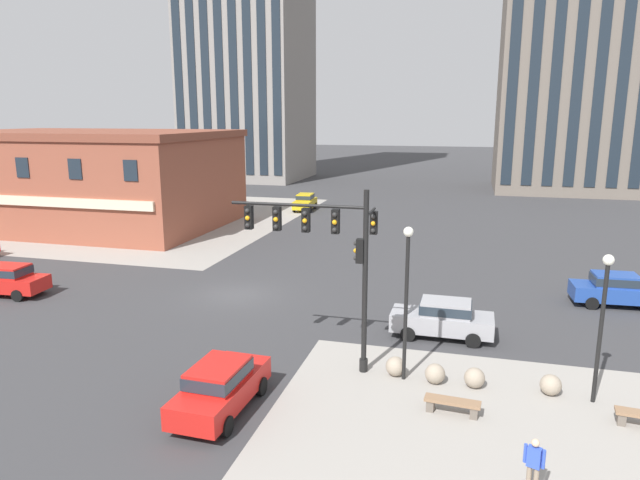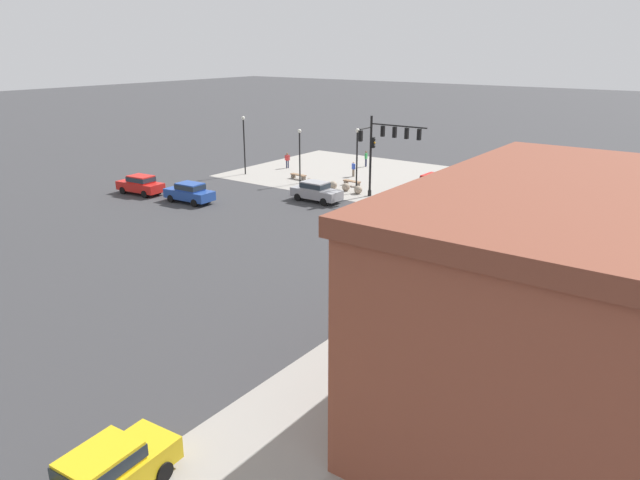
% 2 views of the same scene
% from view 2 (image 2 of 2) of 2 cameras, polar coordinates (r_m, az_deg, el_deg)
% --- Properties ---
extents(ground_plane, '(320.00, 320.00, 0.00)m').
position_cam_2_polar(ground_plane, '(41.99, 9.30, 0.58)').
color(ground_plane, '#38383A').
extents(sidewalk_corner_slab, '(20.00, 19.00, 0.02)m').
position_cam_2_polar(sidewalk_corner_slab, '(61.95, 2.19, 6.56)').
color(sidewalk_corner_slab, gray).
rests_on(sidewalk_corner_slab, ground).
extents(traffic_signal_main, '(5.36, 2.09, 6.98)m').
position_cam_2_polar(traffic_signal_main, '(50.54, 6.10, 9.24)').
color(traffic_signal_main, black).
rests_on(traffic_signal_main, ground).
extents(bollard_sphere_curb_a, '(0.73, 0.73, 0.73)m').
position_cam_2_polar(bollard_sphere_curb_a, '(52.83, 3.71, 4.88)').
color(bollard_sphere_curb_a, gray).
rests_on(bollard_sphere_curb_a, ground).
extents(bollard_sphere_curb_b, '(0.73, 0.73, 0.73)m').
position_cam_2_polar(bollard_sphere_curb_b, '(53.81, 2.52, 5.15)').
color(bollard_sphere_curb_b, gray).
rests_on(bollard_sphere_curb_b, ground).
extents(bollard_sphere_curb_c, '(0.73, 0.73, 0.73)m').
position_cam_2_polar(bollard_sphere_curb_c, '(54.55, 1.29, 5.34)').
color(bollard_sphere_curb_c, gray).
rests_on(bollard_sphere_curb_c, ground).
extents(bollard_sphere_curb_d, '(0.73, 0.73, 0.73)m').
position_cam_2_polar(bollard_sphere_curb_d, '(55.92, -0.96, 5.67)').
color(bollard_sphere_curb_d, gray).
rests_on(bollard_sphere_curb_d, ground).
extents(bench_near_signal, '(1.83, 0.62, 0.49)m').
position_cam_2_polar(bench_near_signal, '(55.87, 3.11, 5.59)').
color(bench_near_signal, '#8E6B4C').
rests_on(bench_near_signal, ground).
extents(bench_mid_block, '(1.84, 0.66, 0.49)m').
position_cam_2_polar(bench_mid_block, '(58.68, -2.11, 6.22)').
color(bench_mid_block, '#8E6B4C').
rests_on(bench_mid_block, ground).
extents(pedestrian_near_bench, '(0.45, 0.38, 1.65)m').
position_cam_2_polar(pedestrian_near_bench, '(64.05, -3.18, 7.80)').
color(pedestrian_near_bench, '#232847').
rests_on(pedestrian_near_bench, ground).
extents(pedestrian_at_curb, '(0.26, 0.54, 1.73)m').
position_cam_2_polar(pedestrian_at_curb, '(64.91, 4.48, 7.97)').
color(pedestrian_at_curb, '#232847').
rests_on(pedestrian_at_curb, ground).
extents(pedestrian_walking_east, '(0.52, 0.31, 1.53)m').
position_cam_2_polar(pedestrian_walking_east, '(59.82, 3.26, 6.97)').
color(pedestrian_walking_east, gray).
rests_on(pedestrian_walking_east, ground).
extents(street_lamp_corner_near, '(0.36, 0.36, 5.76)m').
position_cam_2_polar(street_lamp_corner_near, '(52.53, 3.60, 8.38)').
color(street_lamp_corner_near, black).
rests_on(street_lamp_corner_near, ground).
extents(street_lamp_mid_sidewalk, '(0.36, 0.36, 5.18)m').
position_cam_2_polar(street_lamp_mid_sidewalk, '(56.29, -1.98, 8.76)').
color(street_lamp_mid_sidewalk, black).
rests_on(street_lamp_mid_sidewalk, ground).
extents(street_lamp_corner_far, '(0.36, 0.36, 5.90)m').
position_cam_2_polar(street_lamp_corner_far, '(60.86, -7.37, 9.71)').
color(street_lamp_corner_far, black).
rests_on(street_lamp_corner_far, ground).
extents(car_main_northbound_near, '(2.13, 4.52, 1.68)m').
position_cam_2_polar(car_main_northbound_near, '(19.27, -20.15, -20.42)').
color(car_main_northbound_near, gold).
rests_on(car_main_northbound_near, ground).
extents(car_main_northbound_far, '(4.51, 2.12, 1.68)m').
position_cam_2_polar(car_main_northbound_far, '(41.28, 26.53, -0.14)').
color(car_main_northbound_far, red).
rests_on(car_main_northbound_far, ground).
extents(car_main_southbound_near, '(4.49, 2.07, 1.68)m').
position_cam_2_polar(car_main_southbound_near, '(50.82, -12.52, 4.58)').
color(car_main_southbound_near, '#23479E').
rests_on(car_main_southbound_near, ground).
extents(car_main_southbound_far, '(4.41, 1.92, 1.68)m').
position_cam_2_polar(car_main_southbound_far, '(50.05, -0.39, 4.81)').
color(car_main_southbound_far, '#99999E').
rests_on(car_main_southbound_far, ground).
extents(car_cross_eastbound, '(4.53, 2.16, 1.68)m').
position_cam_2_polar(car_cross_eastbound, '(54.87, -16.99, 5.21)').
color(car_cross_eastbound, red).
rests_on(car_cross_eastbound, ground).
extents(car_parked_curb, '(2.01, 4.46, 1.68)m').
position_cam_2_polar(car_parked_curb, '(53.78, 10.81, 5.44)').
color(car_parked_curb, red).
rests_on(car_parked_curb, ground).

